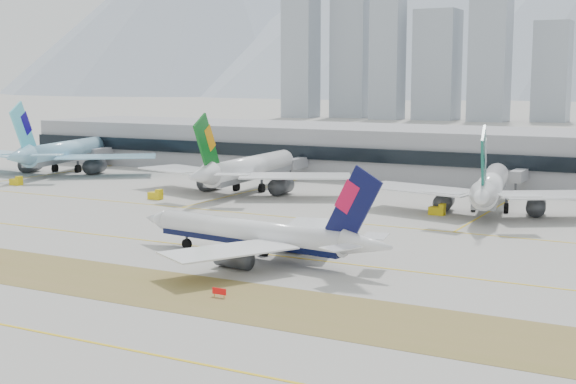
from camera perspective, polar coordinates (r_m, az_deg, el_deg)
The scene contains 11 objects.
ground at distance 148.40m, azimuth -4.25°, elevation -3.66°, with size 3000.00×3000.00×0.00m, color #9F9C95.
taxiing_airliner at distance 134.38m, azimuth -2.14°, elevation -3.06°, with size 51.49×44.45×17.31m.
widebody_korean at distance 268.37m, azimuth -15.64°, elevation 2.69°, with size 65.04×64.95×23.97m.
widebody_eva at distance 214.19m, azimuth -2.93°, elevation 1.58°, with size 62.41×61.23×22.31m.
widebody_cathay at distance 186.43m, azimuth 14.18°, elevation 0.29°, with size 58.95×58.35×21.31m.
terminal at distance 251.05m, azimuth 9.85°, elevation 2.78°, with size 280.00×43.10×15.00m.
hold_sign_right at distance 112.20m, azimuth -4.92°, elevation -7.06°, with size 2.20×0.15×1.35m.
gse_b at distance 204.03m, azimuth -9.38°, elevation -0.23°, with size 3.55×2.00×2.60m.
gse_c at distance 181.42m, azimuth 10.60°, elevation -1.29°, with size 3.55×2.00×2.60m.
gse_a at distance 241.07m, azimuth -18.74°, elevation 0.71°, with size 3.55×2.00×2.60m.
city_skyline at distance 605.37m, azimuth 10.37°, elevation 9.80°, with size 342.00×49.80×140.00m.
Camera 1 is at (77.67, -122.83, 30.08)m, focal length 50.00 mm.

